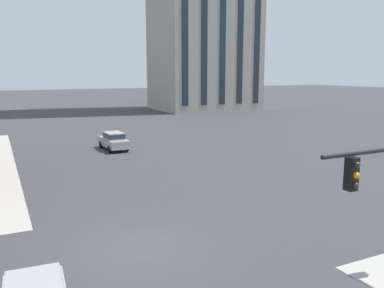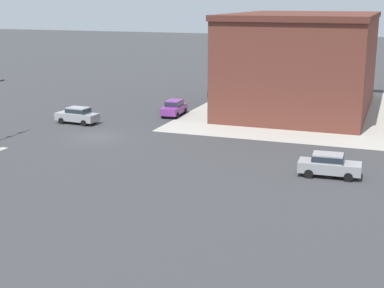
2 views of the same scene
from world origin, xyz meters
TOP-DOWN VIEW (x-y plane):
  - ground_plane at (0.00, 0.00)m, footprint 320.00×320.00m
  - sidewalk_far_corner at (-20.00, 20.00)m, footprint 32.00×32.00m
  - car_main_northbound_far at (-4.61, -4.56)m, footprint 2.11×4.50m
  - car_main_southbound_near at (-11.88, 3.19)m, footprint 4.48×2.06m
  - car_cross_eastbound at (4.78, 21.82)m, footprint 2.05×4.48m
  - storefront_block_near_corner at (-20.85, 15.53)m, footprint 24.18×15.46m

SIDE VIEW (x-z plane):
  - ground_plane at x=0.00m, z-range 0.00..0.00m
  - sidewalk_far_corner at x=-20.00m, z-range -0.01..0.01m
  - car_main_northbound_far at x=-4.61m, z-range 0.08..1.76m
  - car_main_southbound_near at x=-11.88m, z-range 0.08..1.76m
  - car_cross_eastbound at x=4.78m, z-range 0.08..1.76m
  - storefront_block_near_corner at x=-20.85m, z-range 0.01..10.88m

